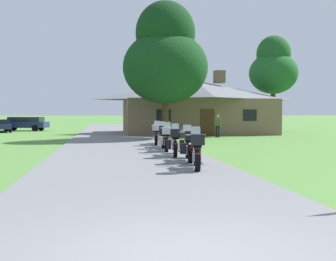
{
  "coord_description": "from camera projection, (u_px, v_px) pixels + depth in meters",
  "views": [
    {
      "loc": [
        -0.92,
        -4.68,
        1.82
      ],
      "look_at": [
        2.18,
        15.12,
        0.93
      ],
      "focal_mm": 42.76,
      "sensor_mm": 36.0,
      "label": 1
    }
  ],
  "objects": [
    {
      "name": "parked_navy_sedan_far_left",
      "position": [
        0.0,
        125.0,
        37.62
      ],
      "size": [
        2.9,
        4.54,
        1.2
      ],
      "rotation": [
        0.0,
        0.0,
        0.27
      ],
      "color": "navy",
      "rests_on": "ground"
    },
    {
      "name": "tree_by_lodge_front",
      "position": [
        165.0,
        57.0,
        27.87
      ],
      "size": [
        5.93,
        5.93,
        9.57
      ],
      "color": "#422D19",
      "rests_on": "ground"
    },
    {
      "name": "motorcycle_orange_second_in_row",
      "position": [
        189.0,
        146.0,
        14.53
      ],
      "size": [
        0.88,
        2.08,
        1.3
      ],
      "rotation": [
        0.0,
        0.0,
        -0.13
      ],
      "color": "black",
      "rests_on": "asphalt_driveway"
    },
    {
      "name": "bystander_olive_shirt_near_lodge",
      "position": [
        218.0,
        125.0,
        29.61
      ],
      "size": [
        0.42,
        0.41,
        1.69
      ],
      "rotation": [
        0.0,
        0.0,
        5.51
      ],
      "color": "black",
      "rests_on": "ground"
    },
    {
      "name": "motorcycle_yellow_fifth_in_row",
      "position": [
        163.0,
        136.0,
        20.34
      ],
      "size": [
        0.71,
        2.08,
        1.3
      ],
      "rotation": [
        0.0,
        0.0,
        -0.11
      ],
      "color": "black",
      "rests_on": "asphalt_driveway"
    },
    {
      "name": "ground_plane",
      "position": [
        121.0,
        142.0,
        24.58
      ],
      "size": [
        500.0,
        500.0,
        0.0
      ],
      "primitive_type": "plane",
      "color": "#56893D"
    },
    {
      "name": "stone_lodge",
      "position": [
        195.0,
        106.0,
        35.47
      ],
      "size": [
        13.08,
        9.39,
        5.58
      ],
      "color": "brown",
      "rests_on": "ground"
    },
    {
      "name": "motorcycle_orange_farthest_in_row",
      "position": [
        156.0,
        134.0,
        22.27
      ],
      "size": [
        0.77,
        2.08,
        1.3
      ],
      "rotation": [
        0.0,
        0.0,
        -0.15
      ],
      "color": "black",
      "rests_on": "asphalt_driveway"
    },
    {
      "name": "parked_navy_suv_far_left",
      "position": [
        25.0,
        123.0,
        40.39
      ],
      "size": [
        4.87,
        2.7,
        1.4
      ],
      "rotation": [
        0.0,
        0.0,
        1.37
      ],
      "color": "navy",
      "rests_on": "ground"
    },
    {
      "name": "motorcycle_black_nearest_to_camera",
      "position": [
        197.0,
        151.0,
        12.58
      ],
      "size": [
        0.82,
        2.07,
        1.3
      ],
      "rotation": [
        0.0,
        0.0,
        -0.18
      ],
      "color": "black",
      "rests_on": "asphalt_driveway"
    },
    {
      "name": "asphalt_driveway",
      "position": [
        122.0,
        144.0,
        22.6
      ],
      "size": [
        6.4,
        80.0,
        0.06
      ],
      "primitive_type": "cube",
      "color": "slate",
      "rests_on": "ground"
    },
    {
      "name": "motorcycle_silver_third_in_row",
      "position": [
        175.0,
        142.0,
        16.31
      ],
      "size": [
        0.94,
        2.07,
        1.3
      ],
      "rotation": [
        0.0,
        0.0,
        -0.17
      ],
      "color": "black",
      "rests_on": "asphalt_driveway"
    },
    {
      "name": "motorcycle_orange_fourth_in_row",
      "position": [
        167.0,
        139.0,
        18.49
      ],
      "size": [
        0.95,
        2.07,
        1.3
      ],
      "rotation": [
        0.0,
        0.0,
        -0.17
      ],
      "color": "black",
      "rests_on": "asphalt_driveway"
    },
    {
      "name": "tree_right_of_lodge",
      "position": [
        273.0,
        68.0,
        38.99
      ],
      "size": [
        4.71,
        4.71,
        9.33
      ],
      "color": "#422D19",
      "rests_on": "ground"
    }
  ]
}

